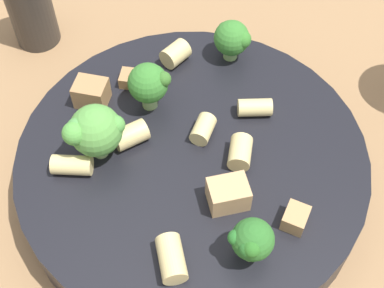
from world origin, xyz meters
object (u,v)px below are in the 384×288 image
rigatoni_1 (72,165)px  rigatoni_2 (255,107)px  pasta_bowl (192,165)px  rigatoni_3 (131,135)px  broccoli_floret_1 (148,83)px  rigatoni_6 (199,127)px  chicken_chunk_0 (228,194)px  broccoli_floret_0 (252,241)px  chicken_chunk_3 (91,93)px  rigatoni_4 (171,259)px  broccoli_floret_2 (94,131)px  broccoli_floret_3 (232,38)px  chicken_chunk_2 (295,218)px  rigatoni_0 (175,54)px  rigatoni_5 (240,152)px  chicken_chunk_1 (131,79)px

rigatoni_1 → rigatoni_2: (-0.10, 0.09, -0.00)m
pasta_bowl → rigatoni_3: 0.05m
pasta_bowl → broccoli_floret_1: bearing=-117.3°
rigatoni_6 → chicken_chunk_0: bearing=45.4°
broccoli_floret_0 → chicken_chunk_3: 0.17m
broccoli_floret_0 → rigatoni_4: bearing=-57.0°
broccoli_floret_2 → chicken_chunk_3: broccoli_floret_2 is taller
rigatoni_6 → chicken_chunk_3: chicken_chunk_3 is taller
pasta_bowl → broccoli_floret_3: (-0.10, -0.02, 0.04)m
broccoli_floret_2 → rigatoni_4: broccoli_floret_2 is taller
broccoli_floret_3 → rigatoni_4: (0.18, 0.04, -0.01)m
rigatoni_2 → rigatoni_4: (0.13, 0.00, 0.00)m
chicken_chunk_2 → broccoli_floret_1: bearing=-108.5°
rigatoni_1 → chicken_chunk_0: 0.11m
rigatoni_4 → chicken_chunk_2: 0.08m
rigatoni_2 → broccoli_floret_1: bearing=-68.9°
rigatoni_0 → chicken_chunk_0: 0.14m
rigatoni_3 → rigatoni_5: 0.08m
broccoli_floret_0 → chicken_chunk_2: bearing=154.5°
chicken_chunk_0 → chicken_chunk_1: size_ratio=1.59×
rigatoni_5 → broccoli_floret_1: bearing=-100.2°
broccoli_floret_3 → rigatoni_0: broccoli_floret_3 is taller
rigatoni_2 → chicken_chunk_0: size_ratio=0.96×
broccoli_floret_2 → chicken_chunk_1: size_ratio=2.71×
rigatoni_3 → chicken_chunk_2: rigatoni_3 is taller
chicken_chunk_3 → broccoli_floret_2: bearing=38.9°
rigatoni_0 → rigatoni_1: size_ratio=0.76×
rigatoni_5 → chicken_chunk_2: bearing=60.3°
rigatoni_2 → rigatoni_3: (0.07, -0.07, 0.00)m
broccoli_floret_0 → chicken_chunk_2: size_ratio=2.01×
rigatoni_2 → chicken_chunk_1: (0.02, -0.10, -0.00)m
broccoli_floret_3 → chicken_chunk_0: broccoli_floret_3 is taller
rigatoni_3 → rigatoni_4: size_ratio=0.86×
rigatoni_2 → chicken_chunk_0: 0.08m
broccoli_floret_1 → rigatoni_6: bearing=80.4°
broccoli_floret_1 → broccoli_floret_2: broccoli_floret_2 is taller
rigatoni_0 → broccoli_floret_1: bearing=5.4°
rigatoni_6 → rigatoni_0: bearing=-138.8°
chicken_chunk_2 → rigatoni_0: bearing=-124.2°
broccoli_floret_0 → chicken_chunk_2: (-0.04, 0.02, -0.02)m
broccoli_floret_2 → rigatoni_3: bearing=143.7°
rigatoni_3 → chicken_chunk_2: bearing=86.5°
broccoli_floret_0 → rigatoni_0: broccoli_floret_0 is taller
rigatoni_0 → rigatoni_2: 0.08m
rigatoni_3 → rigatoni_5: bearing=106.3°
rigatoni_2 → chicken_chunk_3: chicken_chunk_3 is taller
broccoli_floret_0 → rigatoni_6: (-0.07, -0.07, -0.02)m
rigatoni_3 → chicken_chunk_0: bearing=80.9°
chicken_chunk_2 → chicken_chunk_3: chicken_chunk_3 is taller
broccoli_floret_0 → rigatoni_1: size_ratio=1.29×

